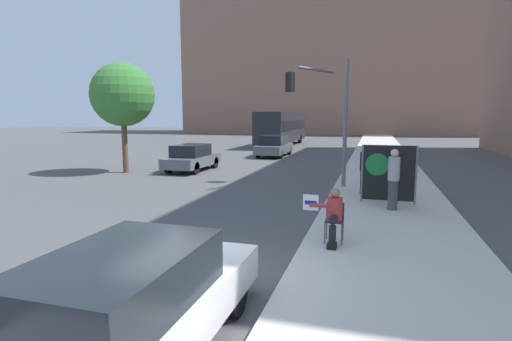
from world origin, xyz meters
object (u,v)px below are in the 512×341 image
at_px(pedestrian_behind, 364,169).
at_px(traffic_light_pole, 322,102).
at_px(seated_protester, 333,214).
at_px(parked_car_curbside, 129,309).
at_px(protest_banner, 388,173).
at_px(car_on_road_midblock, 274,146).
at_px(city_bus_on_road, 282,126).
at_px(jogger_on_sidewalk, 393,179).
at_px(car_on_road_nearest, 192,158).
at_px(street_tree_near_curb, 123,95).

xyz_separation_m(pedestrian_behind, traffic_light_pole, (-1.83, 1.82, 2.49)).
xyz_separation_m(seated_protester, parked_car_curbside, (-1.89, -4.97, -0.09)).
bearing_deg(seated_protester, traffic_light_pole, 108.86).
relative_size(protest_banner, parked_car_curbside, 0.40).
bearing_deg(seated_protester, car_on_road_midblock, 117.02).
height_order(pedestrian_behind, city_bus_on_road, city_bus_on_road).
xyz_separation_m(pedestrian_behind, car_on_road_midblock, (-6.65, 13.32, -0.28)).
relative_size(seated_protester, jogger_on_sidewalk, 0.67).
distance_m(jogger_on_sidewalk, city_bus_on_road, 27.66).
height_order(car_on_road_nearest, street_tree_near_curb, street_tree_near_curb).
bearing_deg(city_bus_on_road, car_on_road_midblock, -80.42).
distance_m(jogger_on_sidewalk, pedestrian_behind, 2.47).
distance_m(seated_protester, parked_car_curbside, 5.32).
bearing_deg(traffic_light_pole, pedestrian_behind, -44.85).
xyz_separation_m(seated_protester, traffic_light_pole, (-1.30, 7.86, 2.71)).
bearing_deg(street_tree_near_curb, city_bus_on_road, 79.77).
xyz_separation_m(city_bus_on_road, street_tree_near_curb, (-3.72, -20.63, 2.13)).
bearing_deg(city_bus_on_road, car_on_road_nearest, -92.11).
height_order(traffic_light_pole, street_tree_near_curb, street_tree_near_curb).
bearing_deg(protest_banner, city_bus_on_road, 110.02).
distance_m(pedestrian_behind, parked_car_curbside, 11.28).
distance_m(seated_protester, street_tree_near_curb, 15.12).
xyz_separation_m(seated_protester, car_on_road_nearest, (-8.59, 10.78, -0.10)).
xyz_separation_m(pedestrian_behind, city_bus_on_road, (-8.41, 23.73, 0.84)).
height_order(protest_banner, car_on_road_midblock, protest_banner).
xyz_separation_m(seated_protester, pedestrian_behind, (0.52, 6.05, 0.22)).
height_order(seated_protester, city_bus_on_road, city_bus_on_road).
xyz_separation_m(car_on_road_nearest, city_bus_on_road, (0.70, 19.00, 1.17)).
xyz_separation_m(jogger_on_sidewalk, car_on_road_nearest, (-10.01, 7.04, -0.38)).
bearing_deg(car_on_road_nearest, seated_protester, -51.45).
relative_size(parked_car_curbside, street_tree_near_curb, 0.83).
bearing_deg(traffic_light_pole, car_on_road_nearest, 158.18).
bearing_deg(street_tree_near_curb, jogger_on_sidewalk, -22.52).
relative_size(jogger_on_sidewalk, car_on_road_nearest, 0.45).
bearing_deg(pedestrian_behind, protest_banner, 162.40).
height_order(jogger_on_sidewalk, protest_banner, protest_banner).
distance_m(protest_banner, parked_car_curbside, 10.08).
distance_m(traffic_light_pole, car_on_road_nearest, 8.34).
bearing_deg(parked_car_curbside, city_bus_on_road, 99.79).
height_order(traffic_light_pole, city_bus_on_road, traffic_light_pole).
bearing_deg(pedestrian_behind, parked_car_curbside, 122.28).
height_order(parked_car_curbside, car_on_road_midblock, car_on_road_midblock).
distance_m(pedestrian_behind, car_on_road_midblock, 14.89).
relative_size(parked_car_curbside, car_on_road_nearest, 1.14).
bearing_deg(city_bus_on_road, street_tree_near_curb, -100.23).
relative_size(traffic_light_pole, city_bus_on_road, 0.41).
distance_m(protest_banner, city_bus_on_road, 26.82).
bearing_deg(jogger_on_sidewalk, pedestrian_behind, -33.18).
bearing_deg(parked_car_curbside, pedestrian_behind, 77.63).
bearing_deg(protest_banner, car_on_road_midblock, 116.67).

